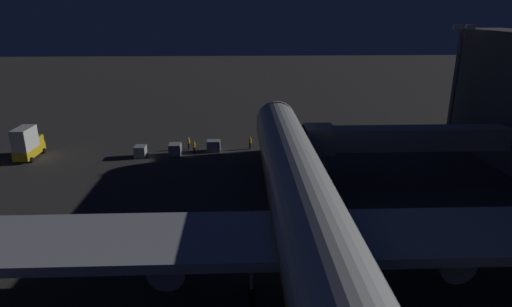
{
  "coord_description": "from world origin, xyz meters",
  "views": [
    {
      "loc": [
        4.9,
        33.64,
        19.37
      ],
      "look_at": [
        3.0,
        -13.77,
        3.5
      ],
      "focal_mm": 30.28,
      "sensor_mm": 36.0,
      "label": 1
    }
  ],
  "objects_px": {
    "ground_crew_near_nose_gear": "(189,143)",
    "apron_floodlight_mast": "(456,79)",
    "baggage_container_far_row": "(140,151)",
    "baggage_container_mid_row": "(214,146)",
    "ground_crew_by_belt_loader": "(250,142)",
    "cargo_truck_aft": "(27,143)",
    "airliner_at_gate": "(318,243)",
    "jet_bridge": "(392,139)",
    "traffic_cone_nose_starboard": "(259,153)",
    "ground_crew_marshaller_fwd": "(194,147)",
    "baggage_container_near_belt": "(175,149)",
    "traffic_cone_nose_port": "(290,152)"
  },
  "relations": [
    {
      "from": "apron_floodlight_mast",
      "to": "cargo_truck_aft",
      "type": "bearing_deg",
      "value": 2.11
    },
    {
      "from": "ground_crew_by_belt_loader",
      "to": "traffic_cone_nose_port",
      "type": "height_order",
      "value": "ground_crew_by_belt_loader"
    },
    {
      "from": "airliner_at_gate",
      "to": "ground_crew_marshaller_fwd",
      "type": "xyz_separation_m",
      "value": [
        11.33,
        -34.39,
        -4.3
      ]
    },
    {
      "from": "baggage_container_near_belt",
      "to": "traffic_cone_nose_starboard",
      "type": "height_order",
      "value": "baggage_container_near_belt"
    },
    {
      "from": "apron_floodlight_mast",
      "to": "traffic_cone_nose_starboard",
      "type": "xyz_separation_m",
      "value": [
        27.7,
        1.88,
        -9.88
      ]
    },
    {
      "from": "ground_crew_near_nose_gear",
      "to": "ground_crew_by_belt_loader",
      "type": "xyz_separation_m",
      "value": [
        -8.95,
        0.27,
        0.03
      ]
    },
    {
      "from": "cargo_truck_aft",
      "to": "airliner_at_gate",
      "type": "bearing_deg",
      "value": 135.43
    },
    {
      "from": "cargo_truck_aft",
      "to": "ground_crew_near_nose_gear",
      "type": "xyz_separation_m",
      "value": [
        -21.41,
        -3.17,
        -1.17
      ]
    },
    {
      "from": "ground_crew_near_nose_gear",
      "to": "cargo_truck_aft",
      "type": "bearing_deg",
      "value": 8.42
    },
    {
      "from": "airliner_at_gate",
      "to": "traffic_cone_nose_port",
      "type": "bearing_deg",
      "value": -93.76
    },
    {
      "from": "airliner_at_gate",
      "to": "ground_crew_by_belt_loader",
      "type": "xyz_separation_m",
      "value": [
        3.35,
        -36.11,
        -4.29
      ]
    },
    {
      "from": "ground_crew_marshaller_fwd",
      "to": "ground_crew_by_belt_loader",
      "type": "bearing_deg",
      "value": -167.83
    },
    {
      "from": "traffic_cone_nose_starboard",
      "to": "airliner_at_gate",
      "type": "bearing_deg",
      "value": 93.76
    },
    {
      "from": "jet_bridge",
      "to": "ground_crew_near_nose_gear",
      "type": "relative_size",
      "value": 12.96
    },
    {
      "from": "airliner_at_gate",
      "to": "baggage_container_near_belt",
      "type": "bearing_deg",
      "value": -67.69
    },
    {
      "from": "apron_floodlight_mast",
      "to": "ground_crew_marshaller_fwd",
      "type": "distance_m",
      "value": 37.96
    },
    {
      "from": "airliner_at_gate",
      "to": "baggage_container_far_row",
      "type": "xyz_separation_m",
      "value": [
        18.59,
        -33.19,
        -4.54
      ]
    },
    {
      "from": "ground_crew_near_nose_gear",
      "to": "baggage_container_mid_row",
      "type": "bearing_deg",
      "value": 164.33
    },
    {
      "from": "cargo_truck_aft",
      "to": "ground_crew_near_nose_gear",
      "type": "bearing_deg",
      "value": -171.58
    },
    {
      "from": "apron_floodlight_mast",
      "to": "ground_crew_near_nose_gear",
      "type": "distance_m",
      "value": 38.91
    },
    {
      "from": "cargo_truck_aft",
      "to": "ground_crew_by_belt_loader",
      "type": "xyz_separation_m",
      "value": [
        -30.36,
        -2.9,
        -1.14
      ]
    },
    {
      "from": "baggage_container_far_row",
      "to": "apron_floodlight_mast",
      "type": "bearing_deg",
      "value": -177.16
    },
    {
      "from": "airliner_at_gate",
      "to": "baggage_container_mid_row",
      "type": "xyz_separation_m",
      "value": [
        8.62,
        -35.34,
        -4.52
      ]
    },
    {
      "from": "baggage_container_mid_row",
      "to": "jet_bridge",
      "type": "bearing_deg",
      "value": 148.85
    },
    {
      "from": "baggage_container_near_belt",
      "to": "ground_crew_near_nose_gear",
      "type": "distance_m",
      "value": 2.95
    },
    {
      "from": "airliner_at_gate",
      "to": "traffic_cone_nose_port",
      "type": "xyz_separation_m",
      "value": [
        -2.2,
        -33.5,
        -5.04
      ]
    },
    {
      "from": "ground_crew_marshaller_fwd",
      "to": "traffic_cone_nose_port",
      "type": "relative_size",
      "value": 3.35
    },
    {
      "from": "baggage_container_mid_row",
      "to": "traffic_cone_nose_port",
      "type": "bearing_deg",
      "value": 170.35
    },
    {
      "from": "traffic_cone_nose_starboard",
      "to": "cargo_truck_aft",
      "type": "bearing_deg",
      "value": 0.54
    },
    {
      "from": "baggage_container_mid_row",
      "to": "ground_crew_near_nose_gear",
      "type": "xyz_separation_m",
      "value": [
        3.68,
        -1.03,
        0.2
      ]
    },
    {
      "from": "jet_bridge",
      "to": "ground_crew_marshaller_fwd",
      "type": "relative_size",
      "value": 12.66
    },
    {
      "from": "baggage_container_near_belt",
      "to": "baggage_container_mid_row",
      "type": "height_order",
      "value": "baggage_container_near_belt"
    },
    {
      "from": "cargo_truck_aft",
      "to": "ground_crew_near_nose_gear",
      "type": "height_order",
      "value": "cargo_truck_aft"
    },
    {
      "from": "baggage_container_far_row",
      "to": "ground_crew_near_nose_gear",
      "type": "relative_size",
      "value": 1.0
    },
    {
      "from": "ground_crew_near_nose_gear",
      "to": "ground_crew_marshaller_fwd",
      "type": "xyz_separation_m",
      "value": [
        -0.97,
        1.99,
        0.02
      ]
    },
    {
      "from": "baggage_container_near_belt",
      "to": "baggage_container_mid_row",
      "type": "relative_size",
      "value": 0.97
    },
    {
      "from": "baggage_container_far_row",
      "to": "ground_crew_by_belt_loader",
      "type": "xyz_separation_m",
      "value": [
        -15.24,
        -2.91,
        0.25
      ]
    },
    {
      "from": "airliner_at_gate",
      "to": "ground_crew_marshaller_fwd",
      "type": "bearing_deg",
      "value": -71.77
    },
    {
      "from": "apron_floodlight_mast",
      "to": "traffic_cone_nose_port",
      "type": "height_order",
      "value": "apron_floodlight_mast"
    },
    {
      "from": "baggage_container_mid_row",
      "to": "traffic_cone_nose_starboard",
      "type": "relative_size",
      "value": 3.43
    },
    {
      "from": "cargo_truck_aft",
      "to": "baggage_container_mid_row",
      "type": "relative_size",
      "value": 2.99
    },
    {
      "from": "airliner_at_gate",
      "to": "baggage_container_mid_row",
      "type": "bearing_deg",
      "value": -76.29
    },
    {
      "from": "jet_bridge",
      "to": "traffic_cone_nose_starboard",
      "type": "relative_size",
      "value": 42.43
    },
    {
      "from": "ground_crew_near_nose_gear",
      "to": "apron_floodlight_mast",
      "type": "bearing_deg",
      "value": 178.5
    },
    {
      "from": "baggage_container_mid_row",
      "to": "baggage_container_far_row",
      "type": "xyz_separation_m",
      "value": [
        9.97,
        2.15,
        -0.01
      ]
    },
    {
      "from": "airliner_at_gate",
      "to": "traffic_cone_nose_port",
      "type": "height_order",
      "value": "airliner_at_gate"
    },
    {
      "from": "airliner_at_gate",
      "to": "ground_crew_by_belt_loader",
      "type": "distance_m",
      "value": 36.52
    },
    {
      "from": "baggage_container_near_belt",
      "to": "ground_crew_by_belt_loader",
      "type": "bearing_deg",
      "value": -168.27
    },
    {
      "from": "airliner_at_gate",
      "to": "baggage_container_far_row",
      "type": "relative_size",
      "value": 38.56
    },
    {
      "from": "baggage_container_far_row",
      "to": "baggage_container_mid_row",
      "type": "bearing_deg",
      "value": -167.83
    }
  ]
}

